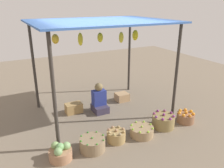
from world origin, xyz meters
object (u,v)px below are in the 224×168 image
object	(u,v)px
vendor_person	(99,101)
basket_limes	(142,131)
basket_green_chilies	(92,144)
wooden_crate_near_vendor	(122,97)
basket_purple_onions	(163,121)
basket_potatoes	(116,136)
basket_cabbages	(60,152)
basket_oranges	(185,117)
wooden_crate_stacked_rear	(74,108)

from	to	relation	value
vendor_person	basket_limes	bearing A→B (deg)	-77.40
basket_green_chilies	wooden_crate_near_vendor	world-z (taller)	basket_green_chilies
basket_green_chilies	wooden_crate_near_vendor	xyz separation A→B (m)	(1.67, 1.77, -0.02)
basket_limes	wooden_crate_near_vendor	size ratio (longest dim) A/B	1.42
basket_green_chilies	basket_purple_onions	world-z (taller)	basket_purple_onions
basket_potatoes	basket_limes	xyz separation A→B (m)	(0.59, -0.07, -0.02)
vendor_person	basket_purple_onions	distance (m)	1.71
vendor_person	basket_green_chilies	bearing A→B (deg)	-119.17
basket_green_chilies	wooden_crate_near_vendor	size ratio (longest dim) A/B	1.39
vendor_person	basket_green_chilies	world-z (taller)	vendor_person
basket_cabbages	basket_purple_onions	world-z (taller)	basket_purple_onions
basket_oranges	wooden_crate_near_vendor	xyz separation A→B (m)	(-0.73, 1.79, -0.01)
basket_potatoes	basket_limes	distance (m)	0.59
vendor_person	basket_green_chilies	xyz separation A→B (m)	(-0.81, -1.45, -0.17)
basket_cabbages	wooden_crate_stacked_rear	xyz separation A→B (m)	(0.81, 1.67, -0.01)
basket_limes	wooden_crate_near_vendor	xyz separation A→B (m)	(0.54, 1.79, 0.01)
wooden_crate_stacked_rear	basket_potatoes	bearing A→B (deg)	-77.27
basket_green_chilies	basket_oranges	size ratio (longest dim) A/B	1.21
basket_potatoes	wooden_crate_near_vendor	bearing A→B (deg)	56.87
vendor_person	basket_potatoes	distance (m)	1.43
basket_limes	basket_purple_onions	size ratio (longest dim) A/B	1.00
basket_cabbages	basket_purple_onions	xyz separation A→B (m)	(2.40, 0.04, 0.01)
basket_purple_onions	wooden_crate_stacked_rear	world-z (taller)	basket_purple_onions
basket_oranges	wooden_crate_stacked_rear	distance (m)	2.79
wooden_crate_near_vendor	basket_oranges	bearing A→B (deg)	-67.77
basket_oranges	wooden_crate_near_vendor	size ratio (longest dim) A/B	1.15
basket_cabbages	basket_potatoes	bearing A→B (deg)	1.95
basket_limes	basket_purple_onions	distance (m)	0.65
basket_cabbages	basket_limes	xyz separation A→B (m)	(1.76, -0.03, -0.04)
basket_potatoes	wooden_crate_near_vendor	xyz separation A→B (m)	(1.12, 1.72, -0.01)
basket_green_chilies	wooden_crate_stacked_rear	world-z (taller)	basket_green_chilies
basket_limes	wooden_crate_stacked_rear	bearing A→B (deg)	119.23
basket_purple_onions	wooden_crate_near_vendor	xyz separation A→B (m)	(-0.11, 1.72, -0.04)
vendor_person	basket_purple_onions	bearing A→B (deg)	-55.20
basket_oranges	wooden_crate_near_vendor	distance (m)	1.93
vendor_person	basket_cabbages	bearing A→B (deg)	-134.90
wooden_crate_near_vendor	wooden_crate_stacked_rear	world-z (taller)	wooden_crate_stacked_rear
basket_potatoes	wooden_crate_stacked_rear	xyz separation A→B (m)	(-0.37, 1.63, 0.01)
vendor_person	wooden_crate_stacked_rear	distance (m)	0.69
basket_potatoes	wooden_crate_stacked_rear	world-z (taller)	basket_potatoes
basket_cabbages	basket_oranges	world-z (taller)	basket_cabbages
vendor_person	wooden_crate_near_vendor	distance (m)	0.94
vendor_person	basket_purple_onions	size ratio (longest dim) A/B	1.53
basket_green_chilies	basket_cabbages	bearing A→B (deg)	179.05
basket_purple_onions	wooden_crate_stacked_rear	size ratio (longest dim) A/B	1.21
basket_purple_onions	wooden_crate_stacked_rear	distance (m)	2.28
basket_green_chilies	basket_oranges	distance (m)	2.40
basket_potatoes	basket_oranges	size ratio (longest dim) A/B	0.94
basket_cabbages	basket_limes	world-z (taller)	basket_cabbages
vendor_person	wooden_crate_stacked_rear	size ratio (longest dim) A/B	1.86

